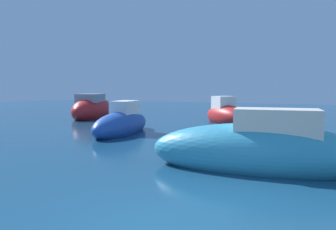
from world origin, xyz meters
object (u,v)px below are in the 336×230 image
object	(u,v)px
moored_boat_5	(93,109)
moored_boat_1	(226,115)
moored_boat_7	(261,128)
moored_boat_0	(122,124)
moored_boat_3	(259,150)

from	to	relation	value
moored_boat_5	moored_boat_1	bearing A→B (deg)	-99.52
moored_boat_5	moored_boat_7	world-z (taller)	moored_boat_5
moored_boat_0	moored_boat_3	distance (m)	7.85
moored_boat_1	moored_boat_7	size ratio (longest dim) A/B	1.20
moored_boat_0	moored_boat_3	size ratio (longest dim) A/B	0.85
moored_boat_1	moored_boat_3	xyz separation A→B (m)	(3.53, -10.40, 0.02)
moored_boat_3	moored_boat_5	size ratio (longest dim) A/B	1.03
moored_boat_1	moored_boat_3	size ratio (longest dim) A/B	0.66
moored_boat_3	moored_boat_7	distance (m)	6.07
moored_boat_3	moored_boat_0	bearing A→B (deg)	-38.09
moored_boat_0	moored_boat_1	world-z (taller)	moored_boat_1
moored_boat_0	moored_boat_5	world-z (taller)	moored_boat_5
moored_boat_0	moored_boat_1	distance (m)	7.08
moored_boat_3	moored_boat_5	xyz separation A→B (m)	(-12.68, 9.65, 0.08)
moored_boat_1	moored_boat_7	bearing A→B (deg)	-12.63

